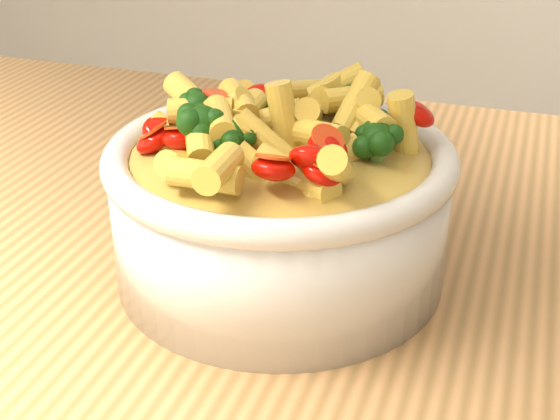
% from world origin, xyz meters
% --- Properties ---
extents(table, '(1.20, 0.80, 0.90)m').
position_xyz_m(table, '(0.00, 0.00, 0.80)').
color(table, tan).
rests_on(table, ground).
extents(serving_bowl, '(0.23, 0.23, 0.10)m').
position_xyz_m(serving_bowl, '(-0.04, 0.02, 0.95)').
color(serving_bowl, silver).
rests_on(serving_bowl, table).
extents(pasta_salad, '(0.18, 0.18, 0.04)m').
position_xyz_m(pasta_salad, '(-0.04, 0.02, 1.01)').
color(pasta_salad, '#FFDB50').
rests_on(pasta_salad, serving_bowl).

